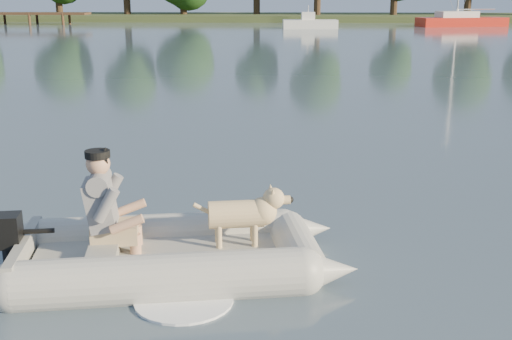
# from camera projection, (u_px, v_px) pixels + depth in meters

# --- Properties ---
(water) EXTENTS (160.00, 160.00, 0.00)m
(water) POSITION_uv_depth(u_px,v_px,m) (205.00, 286.00, 6.44)
(water) COLOR slate
(water) RESTS_ON ground
(shore_bank) EXTENTS (160.00, 12.00, 0.70)m
(shore_bank) POSITION_uv_depth(u_px,v_px,m) (280.00, 18.00, 66.02)
(shore_bank) COLOR #47512D
(shore_bank) RESTS_ON water
(dinghy) EXTENTS (5.26, 4.10, 1.41)m
(dinghy) POSITION_uv_depth(u_px,v_px,m) (173.00, 216.00, 6.65)
(dinghy) COLOR #AAAAA4
(dinghy) RESTS_ON water
(man) EXTENTS (0.84, 0.75, 1.10)m
(man) POSITION_uv_depth(u_px,v_px,m) (103.00, 200.00, 6.56)
(man) COLOR slate
(man) RESTS_ON dinghy
(dog) EXTENTS (0.99, 0.50, 0.63)m
(dog) POSITION_uv_depth(u_px,v_px,m) (236.00, 219.00, 6.80)
(dog) COLOR tan
(dog) RESTS_ON dinghy
(outboard_motor) EXTENTS (0.47, 0.36, 0.80)m
(outboard_motor) POSITION_uv_depth(u_px,v_px,m) (7.00, 250.00, 6.52)
(outboard_motor) COLOR black
(outboard_motor) RESTS_ON dinghy
(motorboat) EXTENTS (4.57, 1.99, 1.89)m
(motorboat) POSITION_uv_depth(u_px,v_px,m) (310.00, 18.00, 50.82)
(motorboat) COLOR white
(motorboat) RESTS_ON water
(sailboat) EXTENTS (7.76, 3.85, 10.24)m
(sailboat) POSITION_uv_depth(u_px,v_px,m) (461.00, 21.00, 54.11)
(sailboat) COLOR red
(sailboat) RESTS_ON water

